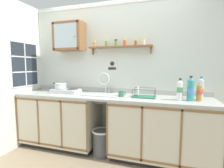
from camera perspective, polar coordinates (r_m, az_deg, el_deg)
The scene contains 21 objects.
floor at distance 2.64m, azimuth -3.79°, elevation -25.18°, with size 6.05×6.05×0.00m, color gray.
back_wall at distance 2.94m, azimuth 1.11°, elevation 3.33°, with size 3.65×0.07×2.44m.
lower_cabinet_run at distance 3.14m, azimuth -16.48°, elevation -11.31°, with size 1.30×0.64×0.88m.
lower_cabinet_run_right at distance 2.64m, azimuth 16.10°, elevation -14.64°, with size 1.45×0.64×0.88m.
countertop at distance 2.65m, azimuth -0.99°, elevation -4.20°, with size 3.01×0.66×0.03m, color #B2B2AD.
backsplash at distance 2.93m, azimuth 0.91°, elevation -2.13°, with size 3.01×0.02×0.08m, color #B2B2AD.
sink at distance 2.73m, azimuth -3.30°, elevation -3.67°, with size 0.59×0.40×0.47m.
hot_plate_stove at distance 3.00m, azimuth -15.11°, elevation -2.24°, with size 0.47×0.26×0.07m.
saucepan at distance 3.08m, azimuth -16.77°, elevation -0.53°, with size 0.35×0.25×0.09m.
bottle_detergent_teal_0 at distance 2.46m, azimuth 24.71°, elevation -1.66°, with size 0.08×0.08×0.33m.
bottle_juice_amber_1 at distance 2.50m, azimuth 27.12°, elevation -2.41°, with size 0.07×0.07×0.26m.
bottle_soda_green_2 at distance 2.64m, azimuth 24.96°, elevation -2.20°, with size 0.07×0.07×0.24m.
bottle_opaque_white_3 at distance 2.43m, azimuth 21.67°, elevation -1.89°, with size 0.08×0.08×0.29m.
bottle_water_clear_4 at distance 2.64m, azimuth 27.50°, elevation -1.52°, with size 0.07×0.07×0.31m.
dish_rack at distance 2.56m, azimuth 10.38°, elevation -3.84°, with size 0.34×0.25×0.16m.
mug at distance 2.56m, azimuth 3.17°, elevation -3.21°, with size 0.11×0.10×0.09m.
wall_cabinet at distance 3.16m, azimuth -14.09°, elevation 15.04°, with size 0.52×0.28×0.49m.
spice_shelf at distance 2.84m, azimuth 2.53°, elevation 12.54°, with size 1.05×0.14×0.23m.
warning_sign at distance 2.92m, azimuth 0.08°, elevation 6.21°, with size 0.16×0.01×0.23m.
window at distance 3.36m, azimuth -27.09°, elevation 5.82°, with size 0.03×0.60×0.77m.
trash_bin at distance 2.77m, azimuth -3.49°, elevation -18.75°, with size 0.30×0.30×0.40m.
Camera 1 is at (0.83, -2.10, 1.37)m, focal length 27.41 mm.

